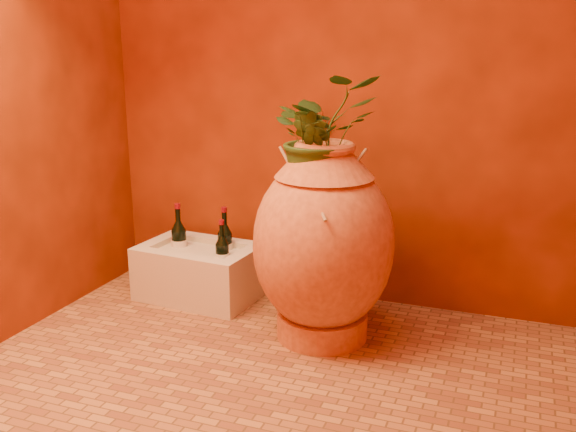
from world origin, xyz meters
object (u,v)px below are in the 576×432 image
at_px(amphora, 323,243).
at_px(stone_basin, 200,272).
at_px(wine_bottle_c, 222,256).
at_px(wine_bottle_b, 179,242).
at_px(wine_bottle_a, 225,246).
at_px(wall_tap, 316,122).

bearing_deg(amphora, stone_basin, 163.06).
relative_size(stone_basin, wine_bottle_c, 2.17).
bearing_deg(amphora, wine_bottle_b, 163.12).
height_order(wine_bottle_a, wall_tap, wall_tap).
distance_m(wine_bottle_b, wall_tap, 0.98).
bearing_deg(amphora, wine_bottle_a, 153.84).
height_order(amphora, wine_bottle_b, amphora).
xyz_separation_m(wine_bottle_a, wall_tap, (0.46, 0.11, 0.65)).
xyz_separation_m(stone_basin, wine_bottle_c, (0.15, -0.04, 0.12)).
bearing_deg(stone_basin, wall_tap, 19.28).
bearing_deg(wall_tap, amphora, -67.01).
bearing_deg(wine_bottle_c, wall_tap, 29.41).
relative_size(amphora, wine_bottle_b, 2.72).
relative_size(wine_bottle_c, wall_tap, 1.84).
bearing_deg(wine_bottle_c, stone_basin, 167.08).
relative_size(wine_bottle_a, wine_bottle_b, 0.98).
height_order(stone_basin, wine_bottle_b, wine_bottle_b).
relative_size(stone_basin, wine_bottle_a, 1.95).
bearing_deg(amphora, wall_tap, 112.99).
distance_m(amphora, wine_bottle_c, 0.65).
bearing_deg(wall_tap, wine_bottle_c, -150.59).
relative_size(amphora, wall_tap, 5.68).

